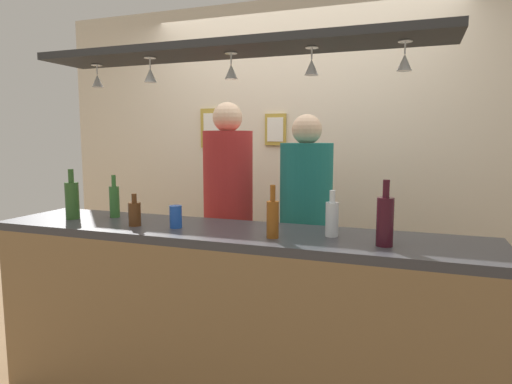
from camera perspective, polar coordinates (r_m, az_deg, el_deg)
The scene contains 20 objects.
ground_plane at distance 3.01m, azimuth -0.70°, elevation -22.55°, with size 8.00×8.00×0.00m, color olive.
back_wall at distance 3.67m, azimuth 5.35°, elevation 4.11°, with size 4.40×0.06×2.60m, color beige.
bar_counter at distance 2.30m, azimuth -5.29°, elevation -13.56°, with size 2.70×0.55×1.00m.
overhead_glass_rack at distance 2.38m, azimuth -3.46°, elevation 18.09°, with size 2.20×0.36×0.04m, color black.
hanging_wineglass_far_left at distance 2.89m, azimuth -19.90°, elevation 13.50°, with size 0.07×0.07×0.13m.
hanging_wineglass_left at distance 2.55m, azimuth -13.57°, elevation 14.63°, with size 0.07×0.07×0.13m.
hanging_wineglass_center_left at distance 2.36m, azimuth -3.25°, elevation 15.44°, with size 0.07×0.07×0.13m.
hanging_wineglass_center at distance 2.23m, azimuth 7.24°, elevation 15.89°, with size 0.07×0.07×0.13m.
hanging_wineglass_center_right at distance 2.18m, azimuth 18.74°, elevation 15.77°, with size 0.07×0.07×0.13m.
person_left_red_shirt at distance 3.04m, azimuth -3.64°, elevation -1.34°, with size 0.34×0.34×1.73m.
person_middle_teal_shirt at distance 2.88m, azimuth 6.48°, elevation -3.03°, with size 0.34×0.34×1.64m.
bottle_beer_brown_stubby at distance 2.51m, azimuth -15.50°, elevation -2.67°, with size 0.07×0.07×0.18m.
bottle_beer_amber_tall at distance 2.13m, azimuth 2.18°, elevation -3.34°, with size 0.06×0.06×0.26m.
bottle_beer_green_import at distance 2.81m, azimuth -17.92°, elevation -1.06°, with size 0.06×0.06×0.26m.
bottle_champagne_green at distance 2.84m, azimuth -22.78°, elevation -0.88°, with size 0.08×0.08×0.30m.
bottle_wine_dark_red at distance 2.05m, azimuth 16.42°, elevation -3.52°, with size 0.08×0.08×0.30m.
bottle_soda_clear at distance 2.19m, azimuth 9.85°, elevation -3.35°, with size 0.06×0.06×0.23m.
drink_can at distance 2.41m, azimuth -10.39°, elevation -3.17°, with size 0.07×0.07×0.12m, color #1E4CB2.
picture_frame_caricature at distance 3.88m, azimuth -5.42°, elevation 8.26°, with size 0.26×0.02×0.34m.
picture_frame_crest at distance 3.67m, azimuth 2.55°, elevation 8.12°, with size 0.18×0.02×0.26m.
Camera 1 is at (0.93, -2.45, 1.49)m, focal length 30.78 mm.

